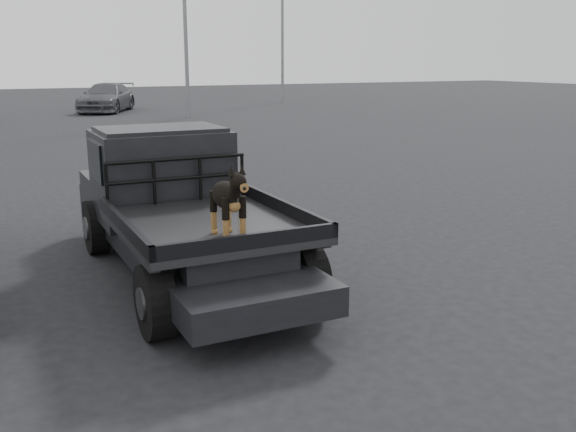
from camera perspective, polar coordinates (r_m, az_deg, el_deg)
name	(u,v)px	position (r m, az deg, el deg)	size (l,w,h in m)	color
ground	(201,317)	(7.01, -7.75, -8.89)	(120.00, 120.00, 0.00)	black
flatbed_ute	(185,241)	(8.20, -9.18, -2.17)	(2.00, 5.40, 0.92)	black
ute_cab	(161,160)	(8.91, -11.22, 4.94)	(1.72, 1.30, 0.88)	black
headache_rack	(178,181)	(8.22, -9.79, 3.11)	(1.80, 0.08, 0.55)	black
dog	(227,201)	(6.50, -5.41, 1.30)	(0.32, 0.60, 0.74)	black
distant_car_b	(106,98)	(35.56, -15.84, 10.10)	(2.06, 5.08, 1.47)	#4B4B50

